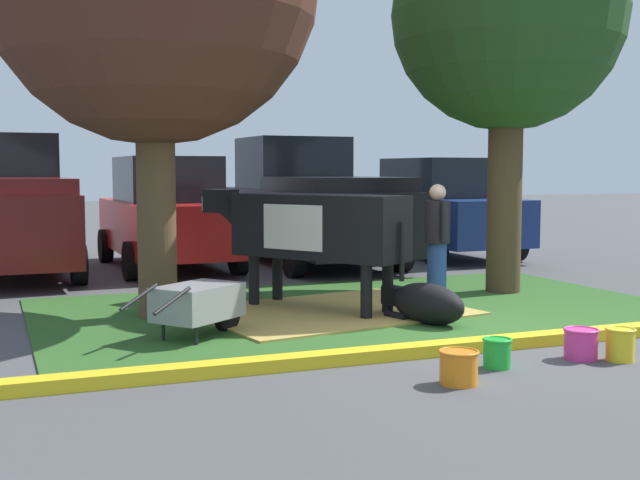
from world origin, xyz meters
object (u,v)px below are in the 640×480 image
(cow_holstein, at_px, (312,227))
(sedan_silver, at_px, (438,209))
(person_handler, at_px, (437,240))
(bucket_green, at_px, (497,352))
(bucket_orange, at_px, (459,367))
(bucket_pink, at_px, (581,343))
(calf_lying, at_px, (426,303))
(pickup_truck_maroon, at_px, (4,209))
(wheelbarrow, at_px, (199,303))
(bucket_yellow, at_px, (620,344))
(shade_tree_right, at_px, (508,17))
(pickup_truck_black, at_px, (308,205))
(hatchback_white, at_px, (167,214))

(cow_holstein, relative_size, sedan_silver, 0.64)
(person_handler, distance_m, bucket_green, 3.65)
(bucket_orange, height_order, bucket_pink, bucket_pink)
(bucket_orange, bearing_deg, calf_lying, 66.61)
(person_handler, distance_m, pickup_truck_maroon, 7.62)
(wheelbarrow, distance_m, bucket_yellow, 4.23)
(shade_tree_right, relative_size, calf_lying, 4.25)
(shade_tree_right, relative_size, cow_holstein, 2.01)
(pickup_truck_maroon, bearing_deg, bucket_pink, -60.77)
(bucket_green, bearing_deg, sedan_silver, 63.17)
(calf_lying, relative_size, bucket_green, 4.88)
(shade_tree_right, xyz_separation_m, cow_holstein, (-3.14, -0.38, -2.88))
(bucket_orange, distance_m, sedan_silver, 10.34)
(bucket_orange, distance_m, pickup_truck_black, 9.05)
(calf_lying, distance_m, bucket_orange, 2.72)
(cow_holstein, height_order, pickup_truck_black, pickup_truck_black)
(bucket_orange, distance_m, pickup_truck_maroon, 9.82)
(pickup_truck_black, bearing_deg, hatchback_white, 175.14)
(bucket_pink, relative_size, bucket_yellow, 1.08)
(pickup_truck_maroon, distance_m, hatchback_white, 2.76)
(wheelbarrow, bearing_deg, calf_lying, -3.07)
(bucket_yellow, distance_m, sedan_silver, 9.42)
(bucket_pink, bearing_deg, bucket_green, -179.90)
(cow_holstein, relative_size, bucket_yellow, 9.05)
(calf_lying, bearing_deg, bucket_pink, -77.18)
(pickup_truck_maroon, height_order, pickup_truck_black, same)
(calf_lying, xyz_separation_m, bucket_pink, (0.48, -2.13, -0.09))
(hatchback_white, bearing_deg, cow_holstein, -81.27)
(bucket_yellow, bearing_deg, bucket_orange, -174.87)
(bucket_green, bearing_deg, calf_lying, 77.95)
(bucket_pink, xyz_separation_m, pickup_truck_black, (0.47, 8.40, 0.96))
(pickup_truck_maroon, relative_size, hatchback_white, 1.23)
(bucket_green, distance_m, pickup_truck_black, 8.57)
(person_handler, bearing_deg, sedan_silver, 59.89)
(cow_holstein, distance_m, hatchback_white, 5.23)
(shade_tree_right, xyz_separation_m, sedan_silver, (1.69, 4.82, -2.97))
(bucket_pink, bearing_deg, person_handler, 83.96)
(bucket_yellow, bearing_deg, pickup_truck_maroon, 120.12)
(calf_lying, xyz_separation_m, bucket_yellow, (0.78, -2.33, -0.08))
(person_handler, bearing_deg, pickup_truck_maroon, 133.95)
(cow_holstein, height_order, bucket_orange, cow_holstein)
(cow_holstein, distance_m, bucket_pink, 3.83)
(shade_tree_right, relative_size, wheelbarrow, 3.91)
(shade_tree_right, xyz_separation_m, bucket_pink, (-1.75, -3.83, -3.80))
(bucket_yellow, height_order, pickup_truck_black, pickup_truck_black)
(shade_tree_right, relative_size, pickup_truck_black, 1.04)
(calf_lying, height_order, hatchback_white, hatchback_white)
(bucket_yellow, bearing_deg, calf_lying, 108.55)
(cow_holstein, bearing_deg, calf_lying, -55.66)
(bucket_orange, height_order, hatchback_white, hatchback_white)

